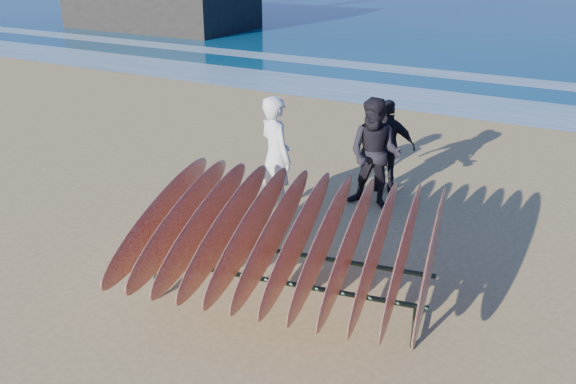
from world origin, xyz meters
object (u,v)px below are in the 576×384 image
person_white (276,157)px  person_dark_a (375,154)px  surfboard_rack (286,236)px  person_dark_b (387,147)px

person_white → person_dark_a: person_white is taller
surfboard_rack → person_dark_a: (-0.21, 3.11, -0.02)m
surfboard_rack → person_white: bearing=112.5°
surfboard_rack → person_white: person_white is taller
person_dark_b → person_white: bearing=41.9°
surfboard_rack → person_dark_a: bearing=83.4°
person_white → person_dark_a: 1.53m
person_dark_a → person_dark_b: bearing=92.1°
surfboard_rack → person_dark_b: 3.82m
surfboard_rack → person_dark_b: (-0.27, 3.81, -0.11)m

